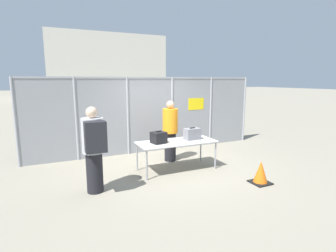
% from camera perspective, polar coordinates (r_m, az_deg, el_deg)
% --- Properties ---
extents(ground_plane, '(120.00, 120.00, 0.00)m').
position_cam_1_polar(ground_plane, '(7.07, 1.54, -8.96)').
color(ground_plane, gray).
extents(fence_section, '(7.61, 0.07, 2.39)m').
position_cam_1_polar(fence_section, '(8.38, -3.69, 2.77)').
color(fence_section, '#9EA0A5').
rests_on(fence_section, ground_plane).
extents(inspection_table, '(2.02, 0.85, 0.75)m').
position_cam_1_polar(inspection_table, '(6.70, 1.90, -3.79)').
color(inspection_table, silver).
rests_on(inspection_table, ground_plane).
extents(suitcase_black, '(0.38, 0.37, 0.30)m').
position_cam_1_polar(suitcase_black, '(6.48, -2.07, -2.53)').
color(suitcase_black, black).
rests_on(suitcase_black, inspection_table).
extents(suitcase_grey, '(0.43, 0.28, 0.32)m').
position_cam_1_polar(suitcase_grey, '(6.89, 5.32, -1.73)').
color(suitcase_grey, slate).
rests_on(suitcase_grey, inspection_table).
extents(traveler_hooded, '(0.44, 0.68, 1.78)m').
position_cam_1_polar(traveler_hooded, '(5.46, -15.84, -4.36)').
color(traveler_hooded, black).
rests_on(traveler_hooded, ground_plane).
extents(security_worker_near, '(0.43, 0.43, 1.72)m').
position_cam_1_polar(security_worker_near, '(7.41, 0.49, -0.91)').
color(security_worker_near, black).
rests_on(security_worker_near, ground_plane).
extents(utility_trailer, '(4.42, 2.23, 0.74)m').
position_cam_1_polar(utility_trailer, '(11.62, -0.90, 0.83)').
color(utility_trailer, '#4C6B47').
rests_on(utility_trailer, ground_plane).
extents(distant_hangar, '(14.66, 8.33, 7.97)m').
position_cam_1_polar(distant_hangar, '(37.64, -13.66, 12.34)').
color(distant_hangar, beige).
rests_on(distant_hangar, ground_plane).
extents(traffic_cone, '(0.41, 0.41, 0.52)m').
position_cam_1_polar(traffic_cone, '(6.31, 19.53, -9.62)').
color(traffic_cone, black).
rests_on(traffic_cone, ground_plane).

